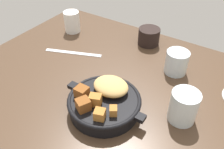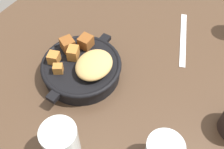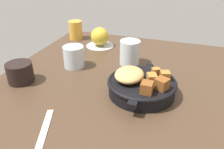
% 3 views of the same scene
% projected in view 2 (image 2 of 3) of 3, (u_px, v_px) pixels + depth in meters
% --- Properties ---
extents(ground_plane, '(1.02, 0.85, 0.02)m').
position_uv_depth(ground_plane, '(106.00, 80.00, 0.72)').
color(ground_plane, '#473323').
extents(cast_iron_skillet, '(0.24, 0.20, 0.08)m').
position_uv_depth(cast_iron_skillet, '(82.00, 67.00, 0.69)').
color(cast_iron_skillet, black).
rests_on(cast_iron_skillet, ground_plane).
extents(butter_knife, '(0.21, 0.09, 0.00)m').
position_uv_depth(butter_knife, '(183.00, 39.00, 0.79)').
color(butter_knife, silver).
rests_on(butter_knife, ground_plane).
extents(water_glass_tall, '(0.07, 0.07, 0.09)m').
position_uv_depth(water_glass_tall, '(61.00, 142.00, 0.55)').
color(water_glass_tall, silver).
rests_on(water_glass_tall, ground_plane).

